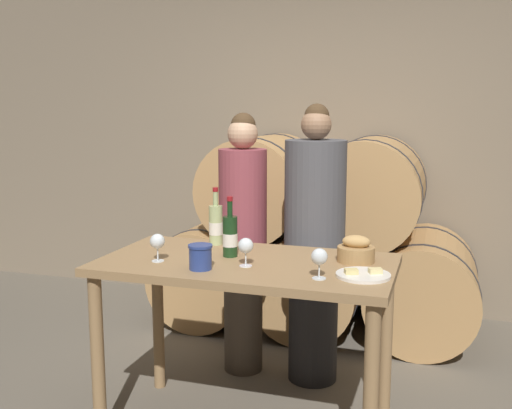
{
  "coord_description": "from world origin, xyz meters",
  "views": [
    {
      "loc": [
        0.89,
        -2.65,
        1.62
      ],
      "look_at": [
        0.0,
        0.15,
        1.14
      ],
      "focal_mm": 42.0,
      "sensor_mm": 36.0,
      "label": 1
    }
  ],
  "objects_px": {
    "bread_basket": "(356,251)",
    "wine_bottle_white": "(216,225)",
    "wine_glass_center": "(319,257)",
    "person_left": "(243,241)",
    "wine_bottle_red": "(230,236)",
    "wine_glass_far_left": "(157,242)",
    "tasting_table": "(247,287)",
    "blue_crock": "(200,256)",
    "cheese_plate": "(363,275)",
    "wine_glass_left": "(246,246)",
    "person_right": "(314,245)"
  },
  "relations": [
    {
      "from": "wine_bottle_red",
      "to": "wine_glass_left",
      "type": "height_order",
      "value": "wine_bottle_red"
    },
    {
      "from": "wine_bottle_white",
      "to": "wine_glass_center",
      "type": "distance_m",
      "value": 0.81
    },
    {
      "from": "wine_bottle_white",
      "to": "blue_crock",
      "type": "xyz_separation_m",
      "value": [
        0.12,
        -0.49,
        -0.05
      ]
    },
    {
      "from": "person_left",
      "to": "cheese_plate",
      "type": "xyz_separation_m",
      "value": [
        0.83,
        -0.8,
        0.08
      ]
    },
    {
      "from": "tasting_table",
      "to": "bread_basket",
      "type": "height_order",
      "value": "bread_basket"
    },
    {
      "from": "person_right",
      "to": "wine_glass_left",
      "type": "distance_m",
      "value": 0.82
    },
    {
      "from": "wine_bottle_red",
      "to": "wine_bottle_white",
      "type": "height_order",
      "value": "wine_bottle_white"
    },
    {
      "from": "wine_bottle_white",
      "to": "cheese_plate",
      "type": "bearing_deg",
      "value": -24.57
    },
    {
      "from": "person_left",
      "to": "bread_basket",
      "type": "distance_m",
      "value": 0.94
    },
    {
      "from": "bread_basket",
      "to": "cheese_plate",
      "type": "xyz_separation_m",
      "value": [
        0.07,
        -0.25,
        -0.04
      ]
    },
    {
      "from": "tasting_table",
      "to": "cheese_plate",
      "type": "height_order",
      "value": "cheese_plate"
    },
    {
      "from": "wine_glass_far_left",
      "to": "wine_glass_center",
      "type": "height_order",
      "value": "same"
    },
    {
      "from": "blue_crock",
      "to": "bread_basket",
      "type": "bearing_deg",
      "value": 28.26
    },
    {
      "from": "blue_crock",
      "to": "wine_glass_left",
      "type": "relative_size",
      "value": 0.85
    },
    {
      "from": "wine_glass_center",
      "to": "person_left",
      "type": "bearing_deg",
      "value": 126.25
    },
    {
      "from": "wine_bottle_red",
      "to": "person_right",
      "type": "bearing_deg",
      "value": 65.72
    },
    {
      "from": "bread_basket",
      "to": "wine_glass_center",
      "type": "relative_size",
      "value": 1.33
    },
    {
      "from": "wine_glass_left",
      "to": "wine_bottle_white",
      "type": "bearing_deg",
      "value": 128.21
    },
    {
      "from": "tasting_table",
      "to": "bread_basket",
      "type": "bearing_deg",
      "value": 15.67
    },
    {
      "from": "tasting_table",
      "to": "wine_bottle_white",
      "type": "bearing_deg",
      "value": 133.89
    },
    {
      "from": "wine_glass_far_left",
      "to": "wine_glass_center",
      "type": "distance_m",
      "value": 0.8
    },
    {
      "from": "wine_bottle_red",
      "to": "blue_crock",
      "type": "distance_m",
      "value": 0.27
    },
    {
      "from": "wine_glass_far_left",
      "to": "wine_glass_center",
      "type": "relative_size",
      "value": 1.0
    },
    {
      "from": "cheese_plate",
      "to": "wine_glass_left",
      "type": "height_order",
      "value": "wine_glass_left"
    },
    {
      "from": "wine_glass_left",
      "to": "wine_bottle_red",
      "type": "bearing_deg",
      "value": 130.93
    },
    {
      "from": "blue_crock",
      "to": "wine_glass_center",
      "type": "distance_m",
      "value": 0.55
    },
    {
      "from": "person_left",
      "to": "bread_basket",
      "type": "height_order",
      "value": "person_left"
    },
    {
      "from": "tasting_table",
      "to": "wine_glass_far_left",
      "type": "bearing_deg",
      "value": -160.43
    },
    {
      "from": "wine_bottle_red",
      "to": "wine_glass_far_left",
      "type": "height_order",
      "value": "wine_bottle_red"
    },
    {
      "from": "person_left",
      "to": "cheese_plate",
      "type": "distance_m",
      "value": 1.15
    },
    {
      "from": "person_right",
      "to": "wine_glass_far_left",
      "type": "height_order",
      "value": "person_right"
    },
    {
      "from": "wine_bottle_red",
      "to": "bread_basket",
      "type": "bearing_deg",
      "value": 8.15
    },
    {
      "from": "person_left",
      "to": "wine_bottle_white",
      "type": "xyz_separation_m",
      "value": [
        -0.01,
        -0.41,
        0.18
      ]
    },
    {
      "from": "bread_basket",
      "to": "person_left",
      "type": "bearing_deg",
      "value": 144.08
    },
    {
      "from": "person_left",
      "to": "wine_bottle_white",
      "type": "height_order",
      "value": "person_left"
    },
    {
      "from": "bread_basket",
      "to": "cheese_plate",
      "type": "height_order",
      "value": "bread_basket"
    },
    {
      "from": "bread_basket",
      "to": "wine_bottle_white",
      "type": "bearing_deg",
      "value": 169.96
    },
    {
      "from": "person_right",
      "to": "tasting_table",
      "type": "bearing_deg",
      "value": -104.89
    },
    {
      "from": "person_left",
      "to": "wine_glass_far_left",
      "type": "distance_m",
      "value": 0.86
    },
    {
      "from": "bread_basket",
      "to": "person_right",
      "type": "bearing_deg",
      "value": 120.19
    },
    {
      "from": "cheese_plate",
      "to": "wine_glass_center",
      "type": "bearing_deg",
      "value": -152.69
    },
    {
      "from": "wine_bottle_white",
      "to": "wine_glass_far_left",
      "type": "relative_size",
      "value": 2.3
    },
    {
      "from": "wine_bottle_red",
      "to": "cheese_plate",
      "type": "bearing_deg",
      "value": -13.34
    },
    {
      "from": "tasting_table",
      "to": "person_left",
      "type": "xyz_separation_m",
      "value": [
        -0.26,
        0.69,
        0.06
      ]
    },
    {
      "from": "tasting_table",
      "to": "bread_basket",
      "type": "distance_m",
      "value": 0.55
    },
    {
      "from": "tasting_table",
      "to": "person_right",
      "type": "xyz_separation_m",
      "value": [
        0.18,
        0.69,
        0.07
      ]
    },
    {
      "from": "bread_basket",
      "to": "cheese_plate",
      "type": "relative_size",
      "value": 0.75
    },
    {
      "from": "bread_basket",
      "to": "tasting_table",
      "type": "bearing_deg",
      "value": -164.33
    },
    {
      "from": "blue_crock",
      "to": "wine_bottle_red",
      "type": "bearing_deg",
      "value": 79.98
    },
    {
      "from": "wine_bottle_red",
      "to": "cheese_plate",
      "type": "xyz_separation_m",
      "value": [
        0.68,
        -0.16,
        -0.09
      ]
    }
  ]
}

